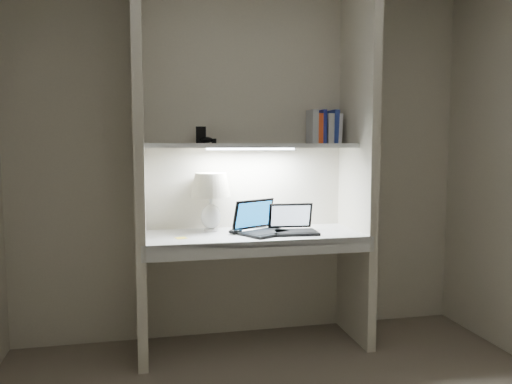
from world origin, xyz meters
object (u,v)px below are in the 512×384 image
object	(u,v)px
speaker	(259,217)
book_row	(324,128)
table_lamp	(211,192)
laptop_netbook	(293,226)
laptop_main	(262,226)

from	to	relation	value
speaker	book_row	world-z (taller)	book_row
table_lamp	laptop_netbook	world-z (taller)	table_lamp
laptop_netbook	book_row	xyz separation A→B (m)	(0.29, 0.22, 0.66)
speaker	table_lamp	bearing A→B (deg)	-170.47
table_lamp	speaker	distance (m)	0.41
table_lamp	book_row	size ratio (longest dim) A/B	1.68
laptop_netbook	speaker	size ratio (longest dim) A/B	2.17
laptop_main	speaker	xyz separation A→B (m)	(0.03, 0.23, 0.02)
laptop_netbook	book_row	world-z (taller)	book_row
table_lamp	book_row	distance (m)	0.93
laptop_netbook	book_row	distance (m)	0.76
table_lamp	speaker	xyz separation A→B (m)	(0.35, 0.07, -0.20)
laptop_main	laptop_netbook	xyz separation A→B (m)	(0.21, -0.02, -0.01)
speaker	book_row	distance (m)	0.79
speaker	book_row	xyz separation A→B (m)	(0.47, -0.03, 0.63)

